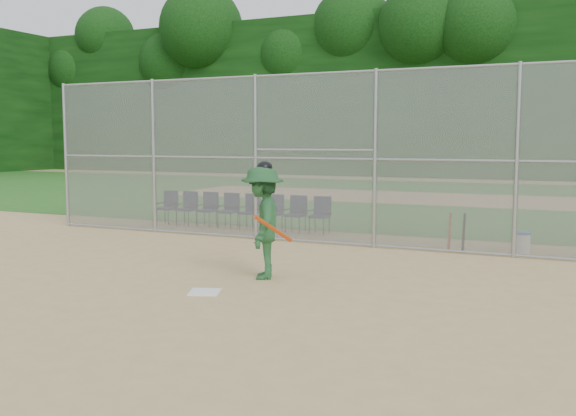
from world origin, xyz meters
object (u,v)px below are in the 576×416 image
at_px(home_plate, 205,292).
at_px(chair_0, 166,208).
at_px(water_cooler, 522,242).
at_px(batter_at_plate, 263,222).

relative_size(home_plate, chair_0, 0.49).
height_order(home_plate, water_cooler, water_cooler).
bearing_deg(water_cooler, home_plate, -125.86).
bearing_deg(chair_0, water_cooler, -5.05).
xyz_separation_m(water_cooler, chair_0, (-9.82, 0.87, 0.25)).
xyz_separation_m(batter_at_plate, water_cooler, (3.95, 4.58, -0.77)).
relative_size(home_plate, water_cooler, 1.03).
bearing_deg(home_plate, water_cooler, 54.14).
distance_m(batter_at_plate, chair_0, 8.03).
bearing_deg(water_cooler, chair_0, 174.95).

